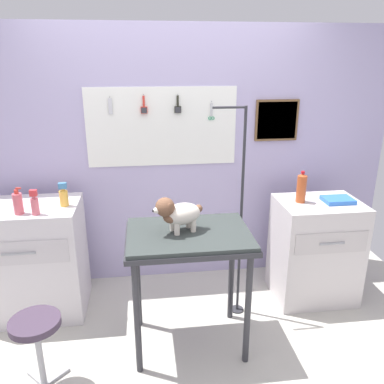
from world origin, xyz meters
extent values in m
cube|color=#B8B5A9|center=(0.00, 0.00, -0.02)|extent=(4.40, 4.00, 0.04)
cube|color=#B0A5CF|center=(0.00, 1.28, 1.15)|extent=(4.00, 0.06, 2.30)
cube|color=white|center=(-0.08, 1.24, 1.45)|extent=(1.30, 0.02, 0.68)
cylinder|color=gray|center=(-0.51, 1.23, 1.71)|extent=(0.01, 0.02, 0.01)
cube|color=silver|center=(-0.51, 1.22, 1.64)|extent=(0.03, 0.01, 0.13)
cylinder|color=gray|center=(-0.23, 1.23, 1.73)|extent=(0.01, 0.02, 0.01)
cylinder|color=red|center=(-0.23, 1.22, 1.68)|extent=(0.02, 0.02, 0.09)
cube|color=red|center=(-0.23, 1.22, 1.60)|extent=(0.06, 0.02, 0.06)
cube|color=#333338|center=(-0.23, 1.21, 1.60)|extent=(0.05, 0.01, 0.05)
cylinder|color=gray|center=(0.06, 1.23, 1.73)|extent=(0.01, 0.02, 0.01)
cylinder|color=black|center=(0.06, 1.22, 1.68)|extent=(0.02, 0.02, 0.09)
cube|color=black|center=(0.06, 1.22, 1.60)|extent=(0.06, 0.02, 0.06)
cube|color=#333338|center=(0.06, 1.21, 1.60)|extent=(0.05, 0.01, 0.05)
cylinder|color=gray|center=(0.35, 1.23, 1.67)|extent=(0.01, 0.02, 0.01)
cube|color=silver|center=(0.34, 1.22, 1.60)|extent=(0.01, 0.00, 0.11)
cube|color=silver|center=(0.35, 1.22, 1.60)|extent=(0.01, 0.00, 0.11)
torus|color=#288F5F|center=(0.33, 1.22, 1.52)|extent=(0.03, 0.01, 0.03)
torus|color=#288F5F|center=(0.36, 1.22, 1.52)|extent=(0.03, 0.01, 0.03)
cube|color=brown|center=(0.94, 1.24, 1.49)|extent=(0.39, 0.02, 0.36)
cube|color=#A07958|center=(0.94, 1.23, 1.49)|extent=(0.35, 0.01, 0.33)
cylinder|color=#2D2D33|center=(-0.34, 0.02, 0.42)|extent=(0.04, 0.04, 0.84)
cylinder|color=#2D2D33|center=(0.40, 0.02, 0.42)|extent=(0.04, 0.04, 0.84)
cylinder|color=#2D2D33|center=(-0.34, 0.51, 0.42)|extent=(0.04, 0.04, 0.84)
cylinder|color=#2D2D33|center=(0.40, 0.51, 0.42)|extent=(0.04, 0.04, 0.84)
cube|color=#2D2D33|center=(0.03, 0.26, 0.86)|extent=(0.86, 0.61, 0.03)
cube|color=#303735|center=(0.03, 0.26, 0.89)|extent=(0.83, 0.59, 0.03)
cylinder|color=#2D2D33|center=(0.48, 0.59, 0.01)|extent=(0.11, 0.11, 0.01)
cylinder|color=#2D2D33|center=(0.48, 0.59, 0.85)|extent=(0.02, 0.02, 1.70)
cylinder|color=#2D2D33|center=(0.36, 0.59, 1.69)|extent=(0.24, 0.02, 0.02)
cylinder|color=silver|center=(-0.05, 0.23, 0.95)|extent=(0.04, 0.04, 0.09)
cylinder|color=silver|center=(-0.07, 0.30, 0.95)|extent=(0.04, 0.04, 0.09)
cylinder|color=silver|center=(0.06, 0.27, 0.95)|extent=(0.04, 0.04, 0.09)
cylinder|color=silver|center=(0.04, 0.34, 0.95)|extent=(0.04, 0.04, 0.09)
ellipsoid|color=silver|center=(-0.01, 0.29, 1.03)|extent=(0.29, 0.23, 0.15)
ellipsoid|color=brown|center=(-0.09, 0.26, 1.02)|extent=(0.12, 0.14, 0.08)
sphere|color=brown|center=(-0.13, 0.25, 1.10)|extent=(0.13, 0.13, 0.13)
ellipsoid|color=silver|center=(-0.18, 0.23, 1.09)|extent=(0.07, 0.06, 0.04)
sphere|color=black|center=(-0.20, 0.22, 1.09)|extent=(0.02, 0.02, 0.02)
ellipsoid|color=brown|center=(-0.10, 0.20, 1.11)|extent=(0.05, 0.04, 0.07)
ellipsoid|color=brown|center=(-0.13, 0.30, 1.11)|extent=(0.05, 0.04, 0.07)
sphere|color=brown|center=(0.11, 0.32, 1.05)|extent=(0.05, 0.05, 0.05)
cube|color=silver|center=(-1.18, 0.83, 0.47)|extent=(0.80, 0.56, 0.94)
cube|color=#BEB6BA|center=(-1.18, 0.54, 0.67)|extent=(0.70, 0.01, 0.19)
cylinder|color=#99999E|center=(-1.18, 0.54, 0.67)|extent=(0.24, 0.02, 0.02)
cube|color=silver|center=(1.19, 0.74, 0.45)|extent=(0.68, 0.52, 0.89)
cube|color=beige|center=(1.19, 0.47, 0.64)|extent=(0.60, 0.01, 0.18)
cylinder|color=#99999E|center=(1.19, 0.46, 0.64)|extent=(0.20, 0.02, 0.02)
cylinder|color=#9E9EA3|center=(-0.95, -0.05, 0.24)|extent=(0.04, 0.04, 0.48)
cube|color=#9E9EA3|center=(-0.88, 0.01, 0.01)|extent=(0.15, 0.15, 0.02)
cube|color=#9E9EA3|center=(-1.01, 0.01, 0.01)|extent=(0.15, 0.15, 0.02)
cylinder|color=#3E3042|center=(-0.95, -0.05, 0.50)|extent=(0.31, 0.31, 0.05)
cylinder|color=#D2606C|center=(-1.05, 0.64, 1.00)|extent=(0.06, 0.06, 0.12)
cylinder|color=#D2606C|center=(-1.05, 0.64, 1.07)|extent=(0.03, 0.03, 0.02)
cube|color=red|center=(-1.05, 0.64, 1.10)|extent=(0.05, 0.03, 0.04)
cylinder|color=gold|center=(-0.87, 0.79, 1.00)|extent=(0.07, 0.07, 0.12)
cylinder|color=gold|center=(-0.87, 0.79, 1.07)|extent=(0.03, 0.03, 0.02)
cube|color=teal|center=(-0.87, 0.79, 1.10)|extent=(0.06, 0.04, 0.04)
cylinder|color=#D15965|center=(-1.17, 0.67, 1.01)|extent=(0.07, 0.07, 0.16)
cylinder|color=red|center=(-1.17, 0.67, 1.11)|extent=(0.03, 0.03, 0.03)
cube|color=red|center=(-1.16, 0.67, 1.13)|extent=(0.04, 0.01, 0.01)
cylinder|color=#B44C24|center=(1.02, 0.75, 1.00)|extent=(0.08, 0.08, 0.23)
cone|color=#B44C24|center=(1.02, 0.75, 1.13)|extent=(0.08, 0.08, 0.02)
cylinder|color=red|center=(1.02, 0.75, 1.15)|extent=(0.03, 0.03, 0.02)
cube|color=blue|center=(1.33, 0.71, 0.91)|extent=(0.24, 0.18, 0.04)
camera|label=1|loc=(-0.25, -2.12, 2.02)|focal=36.38mm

